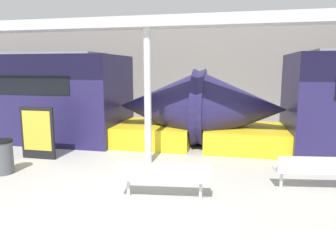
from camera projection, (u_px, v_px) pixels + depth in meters
name	position (u px, v px, depth m)	size (l,w,h in m)	color
ground_plane	(116.00, 211.00, 5.59)	(60.00, 60.00, 0.00)	#B2AFA8
station_wall	(191.00, 71.00, 15.40)	(56.00, 0.20, 5.00)	gray
bench_near	(164.00, 176.00, 6.06)	(1.91, 0.66, 0.79)	silver
bench_far	(313.00, 169.00, 6.50)	(1.62, 0.66, 0.79)	silver
trash_bin	(3.00, 157.00, 7.55)	(0.49, 0.49, 0.87)	#4C4F54
poster_board	(38.00, 133.00, 8.74)	(1.06, 0.07, 1.54)	black
support_column_near	(148.00, 98.00, 8.18)	(0.20, 0.20, 3.69)	silver
canopy_beam	(147.00, 23.00, 7.87)	(28.00, 0.60, 0.28)	#B7B7BC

